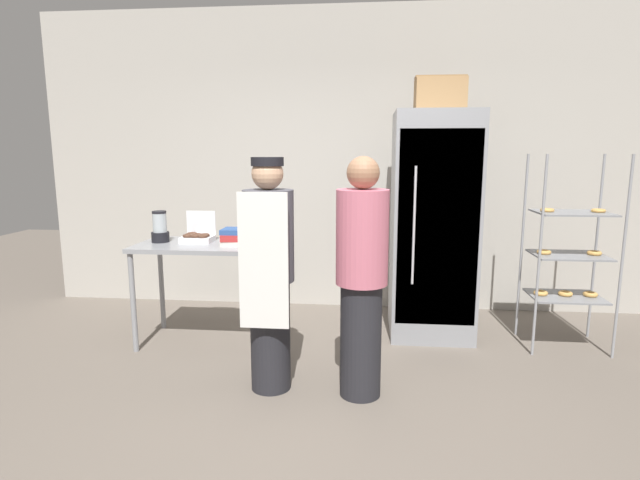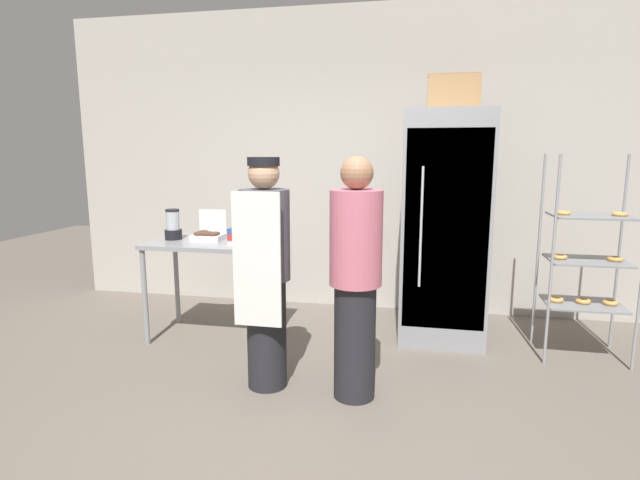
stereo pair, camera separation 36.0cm
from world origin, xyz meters
The scene contains 11 objects.
ground_plane centered at (0.00, 0.00, 0.00)m, with size 14.00×14.00×0.00m, color #6B6056.
back_wall centered at (0.00, 2.38, 1.52)m, with size 6.40×0.12×3.05m, color #B7B2A8.
refrigerator centered at (0.78, 1.59, 0.98)m, with size 0.71×0.78×1.96m.
baking_rack centered at (1.87, 1.36, 0.77)m, with size 0.64×0.48×1.61m.
prep_counter centered at (-1.16, 1.17, 0.76)m, with size 1.11×0.64×0.86m.
donut_box centered at (-1.23, 1.23, 0.91)m, with size 0.26×0.21×0.26m.
blender_pitcher centered at (-1.55, 1.20, 0.98)m, with size 0.15×0.15×0.27m.
binder_stack centered at (-0.83, 1.13, 0.93)m, with size 0.31×0.23×0.14m.
cardboard_storage_box centered at (0.82, 1.70, 2.11)m, with size 0.43×0.29×0.30m.
person_baker centered at (-0.44, 0.36, 0.83)m, with size 0.34×0.35×1.59m.
person_customer centered at (0.18, 0.32, 0.82)m, with size 0.34×0.34×1.60m.
Camera 1 is at (0.22, -2.84, 1.62)m, focal length 28.00 mm.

